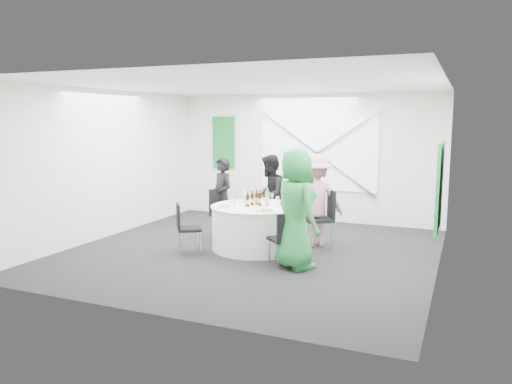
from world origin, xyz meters
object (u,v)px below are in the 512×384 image
at_px(chair_front_left, 185,224).
at_px(chair_back_left, 222,210).
at_px(chair_front_right, 285,235).
at_px(chair_back, 283,204).
at_px(clear_water_bottle, 245,199).
at_px(person_man_back, 269,195).
at_px(green_water_bottle, 267,199).
at_px(person_woman_green, 296,209).
at_px(chair_back_right, 324,213).
at_px(person_woman_pink, 315,200).
at_px(banquet_table, 256,227).
at_px(person_man_back_left, 222,197).

bearing_deg(chair_front_left, chair_back_left, -40.69).
relative_size(chair_back_left, chair_front_right, 1.12).
xyz_separation_m(chair_back, clear_water_bottle, (-0.25, -1.23, 0.27)).
bearing_deg(person_man_back, green_water_bottle, 10.73).
xyz_separation_m(chair_back, chair_front_right, (0.74, -1.97, -0.12)).
relative_size(chair_front_right, person_woman_green, 0.46).
distance_m(chair_back_right, chair_front_left, 2.43).
xyz_separation_m(person_man_back, person_woman_pink, (1.03, -0.41, 0.04)).
xyz_separation_m(banquet_table, chair_front_left, (-0.99, -0.73, 0.11)).
relative_size(chair_back, person_man_back_left, 0.67).
xyz_separation_m(chair_front_right, person_man_back, (-0.97, 1.83, 0.30)).
bearing_deg(chair_back_right, chair_back_left, -115.96).
distance_m(chair_back_right, person_woman_green, 1.42).
bearing_deg(banquet_table, chair_back_right, 29.57).
xyz_separation_m(person_woman_green, green_water_bottle, (-0.80, 0.84, -0.02)).
bearing_deg(green_water_bottle, chair_back, 95.57).
height_order(chair_back_left, person_man_back, person_man_back).
bearing_deg(person_man_back_left, chair_front_right, -5.39).
bearing_deg(chair_back, chair_back_right, -26.69).
height_order(chair_back_right, person_man_back, person_man_back).
bearing_deg(chair_front_right, person_woman_green, 138.67).
xyz_separation_m(banquet_table, chair_back_left, (-0.90, 0.47, 0.17)).
height_order(banquet_table, chair_back_right, chair_back_right).
bearing_deg(person_man_back_left, chair_front_left, -56.74).
distance_m(banquet_table, person_man_back, 1.12).
height_order(chair_back, person_man_back, person_man_back).
xyz_separation_m(chair_back_left, chair_front_left, (-0.09, -1.20, -0.06)).
xyz_separation_m(chair_front_left, clear_water_bottle, (0.82, 0.67, 0.38)).
height_order(banquet_table, person_man_back, person_man_back).
bearing_deg(clear_water_bottle, chair_back_left, 143.84).
distance_m(chair_front_left, person_woman_green, 2.02).
height_order(chair_front_left, clear_water_bottle, clear_water_bottle).
xyz_separation_m(chair_back_left, green_water_bottle, (1.09, -0.42, 0.34)).
bearing_deg(person_man_back, clear_water_bottle, -9.50).
xyz_separation_m(chair_back_left, clear_water_bottle, (0.73, -0.53, 0.33)).
distance_m(person_woman_pink, clear_water_bottle, 1.25).
relative_size(banquet_table, chair_back_left, 1.67).
relative_size(banquet_table, person_man_back_left, 1.02).
bearing_deg(green_water_bottle, person_woman_green, -46.65).
xyz_separation_m(chair_back_right, chair_front_left, (-2.04, -1.33, -0.11)).
distance_m(banquet_table, chair_back, 1.19).
bearing_deg(person_man_back, person_woman_pink, 59.61).
relative_size(chair_back, person_woman_green, 0.57).
bearing_deg(banquet_table, person_woman_green, -38.76).
bearing_deg(banquet_table, chair_back_left, 152.32).
height_order(chair_front_right, person_woman_pink, person_woman_pink).
height_order(chair_back_left, chair_front_left, chair_back_left).
bearing_deg(clear_water_bottle, person_woman_green, -32.26).
bearing_deg(banquet_table, chair_front_left, -143.54).
bearing_deg(person_man_back_left, chair_back_right, 31.91).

